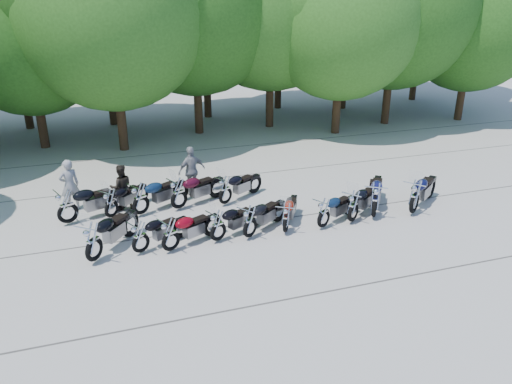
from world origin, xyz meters
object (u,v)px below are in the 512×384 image
object	(u,v)px
motorcycle_0	(93,241)
motorcycle_12	(140,198)
motorcycle_7	(354,205)
motorcycle_13	(179,192)
motorcycle_2	(170,234)
motorcycle_6	(324,212)
motorcycle_8	(375,199)
rider_2	(192,171)
motorcycle_1	(140,236)
motorcycle_4	(250,221)
rider_1	(121,187)
motorcycle_10	(67,205)
motorcycle_3	(218,225)
rider_0	(70,185)
motorcycle_5	(286,217)
motorcycle_11	(111,202)
motorcycle_9	(415,196)
motorcycle_14	(225,189)

from	to	relation	value
motorcycle_0	motorcycle_12	world-z (taller)	motorcycle_0
motorcycle_7	motorcycle_13	size ratio (longest dim) A/B	0.96
motorcycle_2	motorcycle_6	xyz separation A→B (m)	(4.96, 0.04, -0.02)
motorcycle_8	motorcycle_12	xyz separation A→B (m)	(-7.51, 2.64, -0.04)
motorcycle_8	rider_2	size ratio (longest dim) A/B	1.35
motorcycle_1	motorcycle_13	distance (m)	3.21
motorcycle_4	rider_1	size ratio (longest dim) A/B	1.34
motorcycle_12	motorcycle_13	xyz separation A→B (m)	(1.33, 0.08, -0.00)
motorcycle_10	rider_1	world-z (taller)	rider_1
motorcycle_1	motorcycle_8	xyz separation A→B (m)	(7.80, 0.06, 0.13)
motorcycle_1	rider_1	size ratio (longest dim) A/B	1.26
motorcycle_3	motorcycle_4	distance (m)	1.00
rider_0	rider_2	bearing A→B (deg)	163.49
motorcycle_7	motorcycle_13	distance (m)	6.03
motorcycle_0	rider_0	xyz separation A→B (m)	(-0.67, 4.10, 0.23)
motorcycle_4	rider_1	world-z (taller)	rider_1
motorcycle_4	motorcycle_5	size ratio (longest dim) A/B	1.07
motorcycle_1	motorcycle_4	xyz separation A→B (m)	(3.34, -0.07, 0.04)
motorcycle_11	rider_2	world-z (taller)	rider_2
motorcycle_6	rider_0	xyz separation A→B (m)	(-7.79, 4.14, 0.34)
motorcycle_12	rider_0	size ratio (longest dim) A/B	1.28
motorcycle_13	motorcycle_11	bearing A→B (deg)	64.89
motorcycle_3	motorcycle_13	world-z (taller)	motorcycle_13
motorcycle_6	rider_1	distance (m)	7.11
motorcycle_3	rider_2	distance (m)	4.14
motorcycle_0	motorcycle_1	world-z (taller)	motorcycle_0
motorcycle_12	motorcycle_2	bearing A→B (deg)	161.56
motorcycle_12	motorcycle_13	bearing A→B (deg)	-116.01
motorcycle_4	motorcycle_12	size ratio (longest dim) A/B	0.92
motorcycle_6	motorcycle_11	world-z (taller)	motorcycle_11
motorcycle_4	rider_2	size ratio (longest dim) A/B	1.17
motorcycle_13	rider_0	xyz separation A→B (m)	(-3.59, 1.22, 0.26)
motorcycle_11	rider_1	xyz separation A→B (m)	(0.42, 0.75, 0.22)
motorcycle_9	motorcycle_10	size ratio (longest dim) A/B	1.02
motorcycle_10	rider_0	distance (m)	1.28
motorcycle_5	motorcycle_10	distance (m)	7.18
rider_1	motorcycle_12	bearing A→B (deg)	120.42
motorcycle_10	rider_2	bearing A→B (deg)	-93.82
rider_1	motorcycle_4	bearing A→B (deg)	131.71
motorcycle_2	motorcycle_12	world-z (taller)	motorcycle_12
motorcycle_1	motorcycle_2	distance (m)	0.87
motorcycle_1	motorcycle_11	bearing A→B (deg)	-13.38
motorcycle_1	motorcycle_12	distance (m)	2.71
motorcycle_1	rider_0	world-z (taller)	rider_0
motorcycle_1	motorcycle_9	distance (m)	9.25
rider_1	motorcycle_7	bearing A→B (deg)	150.25
motorcycle_3	motorcycle_5	size ratio (longest dim) A/B	1.03
motorcycle_4	motorcycle_14	xyz separation A→B (m)	(-0.06, 2.75, 0.00)
motorcycle_3	motorcycle_10	bearing A→B (deg)	32.96
motorcycle_10	motorcycle_9	bearing A→B (deg)	-125.39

